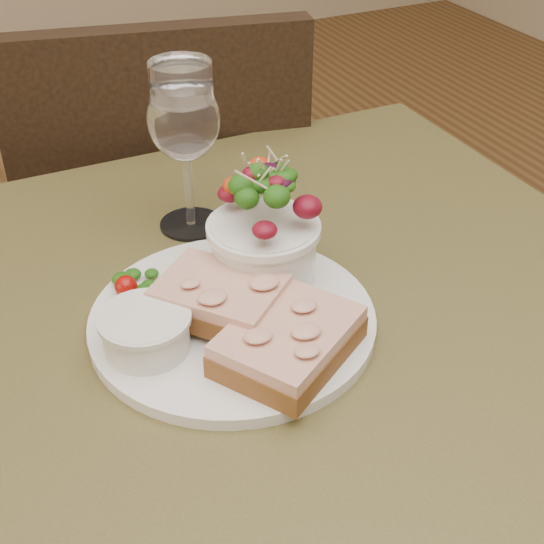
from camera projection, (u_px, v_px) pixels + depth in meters
name	position (u px, v px, depth m)	size (l,w,h in m)	color
cafe_table	(276.00, 407.00, 0.76)	(0.80, 0.80, 0.75)	#453E1D
chair_far	(171.00, 318.00, 1.44)	(0.50, 0.50, 0.90)	black
dinner_plate	(233.00, 320.00, 0.70)	(0.27, 0.27, 0.01)	white
sandwich_front	(289.00, 341.00, 0.65)	(0.15, 0.14, 0.03)	#4C2B14
sandwich_back	(220.00, 297.00, 0.68)	(0.13, 0.14, 0.03)	#4C2B14
ramekin	(146.00, 330.00, 0.65)	(0.07, 0.07, 0.04)	silver
salad_bowl	(263.00, 225.00, 0.72)	(0.10, 0.10, 0.13)	white
garnish	(134.00, 283.00, 0.73)	(0.05, 0.04, 0.02)	#133E0B
wine_glass	(184.00, 124.00, 0.78)	(0.08, 0.08, 0.18)	white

